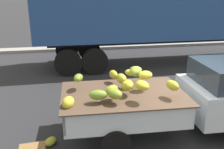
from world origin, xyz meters
TOP-DOWN VIEW (x-y plane):
  - ground at (0.00, 0.00)m, footprint 220.00×220.00m
  - curb_strip at (0.00, 9.45)m, footprint 80.00×0.80m
  - pickup_truck at (0.43, -0.07)m, footprint 5.03×2.04m
  - semi_trailer at (1.93, 5.96)m, footprint 12.01×2.71m
  - fallen_banana_bunch_near_tailgate at (-3.19, -0.10)m, footprint 0.36×0.40m

SIDE VIEW (x-z plane):
  - ground at x=0.00m, z-range 0.00..0.00m
  - curb_strip at x=0.00m, z-range 0.00..0.16m
  - fallen_banana_bunch_near_tailgate at x=-3.19m, z-range 0.00..0.16m
  - pickup_truck at x=0.43m, z-range 0.04..1.74m
  - semi_trailer at x=1.93m, z-range 0.57..4.52m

